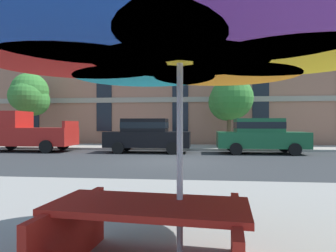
# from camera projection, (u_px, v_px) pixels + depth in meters

# --- Properties ---
(ground_plane) EXTENTS (120.00, 120.00, 0.00)m
(ground_plane) POSITION_uv_depth(u_px,v_px,m) (166.00, 162.00, 11.94)
(ground_plane) COLOR #2D3033
(sidewalk_far) EXTENTS (56.00, 3.60, 0.12)m
(sidewalk_far) POSITION_uv_depth(u_px,v_px,m) (178.00, 147.00, 18.70)
(sidewalk_far) COLOR #9E998E
(sidewalk_far) RESTS_ON ground
(apartment_building) EXTENTS (38.07, 12.08, 12.80)m
(apartment_building) POSITION_uv_depth(u_px,v_px,m) (185.00, 69.00, 26.81)
(apartment_building) COLOR #A87056
(apartment_building) RESTS_ON ground
(pickup_red) EXTENTS (5.10, 2.12, 2.20)m
(pickup_red) POSITION_uv_depth(u_px,v_px,m) (23.00, 133.00, 16.48)
(pickup_red) COLOR #B21E19
(pickup_red) RESTS_ON ground
(sedan_black) EXTENTS (4.40, 1.98, 1.78)m
(sedan_black) POSITION_uv_depth(u_px,v_px,m) (147.00, 134.00, 15.76)
(sedan_black) COLOR black
(sedan_black) RESTS_ON ground
(sedan_green) EXTENTS (4.40, 1.98, 1.78)m
(sedan_green) POSITION_uv_depth(u_px,v_px,m) (260.00, 135.00, 15.16)
(sedan_green) COLOR #195933
(sedan_green) RESTS_ON ground
(street_tree_left) EXTENTS (2.48, 2.64, 4.86)m
(street_tree_left) POSITION_uv_depth(u_px,v_px,m) (29.00, 95.00, 19.59)
(street_tree_left) COLOR brown
(street_tree_left) RESTS_ON ground
(street_tree_middle) EXTENTS (2.70, 2.85, 4.38)m
(street_tree_middle) POSITION_uv_depth(u_px,v_px,m) (230.00, 100.00, 18.43)
(street_tree_middle) COLOR brown
(street_tree_middle) RESTS_ON ground
(patio_umbrella) EXTENTS (3.76, 3.49, 2.58)m
(patio_umbrella) POSITION_uv_depth(u_px,v_px,m) (180.00, 40.00, 2.86)
(patio_umbrella) COLOR silver
(patio_umbrella) RESTS_ON ground
(picnic_table) EXTENTS (1.93, 1.68, 0.77)m
(picnic_table) POSITION_uv_depth(u_px,v_px,m) (149.00, 234.00, 2.74)
(picnic_table) COLOR red
(picnic_table) RESTS_ON ground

